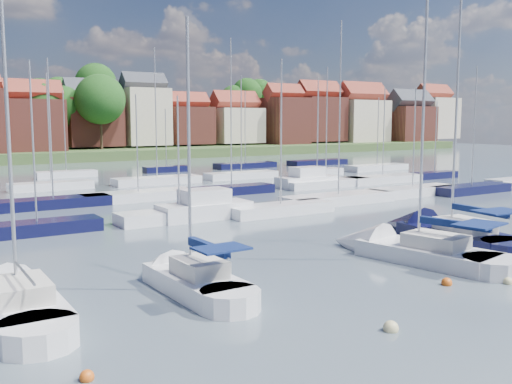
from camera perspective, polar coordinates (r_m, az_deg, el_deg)
ground at (r=62.88m, az=-9.19°, el=0.42°), size 260.00×260.00×0.00m
sailboat_left at (r=25.38m, az=-6.99°, el=-8.69°), size 2.61×9.12×12.44m
sailboat_centre at (r=31.55m, az=14.69°, el=-5.75°), size 4.97×11.37×15.00m
sailboat_navy at (r=37.07m, az=17.92°, el=-3.96°), size 4.17×11.86×16.09m
sailboat_far at (r=24.28m, az=-22.99°, el=-10.04°), size 2.72×10.13×13.48m
buoy_a at (r=17.58m, az=-16.55°, el=-17.61°), size 0.42×0.42×0.42m
buoy_b at (r=20.95m, az=13.32°, el=-13.37°), size 0.54×0.54×0.54m
buoy_c at (r=27.08m, az=18.53°, el=-8.81°), size 0.48×0.48×0.48m
buoy_d at (r=28.23m, az=23.86°, el=-8.41°), size 0.41×0.41×0.41m
buoy_e at (r=39.99m, az=19.40°, el=-3.74°), size 0.47×0.47×0.47m
marina_field at (r=59.25m, az=-5.65°, el=0.49°), size 79.62×41.41×15.93m
far_shore_town at (r=152.51m, az=-22.35°, el=5.63°), size 212.46×90.00×22.27m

